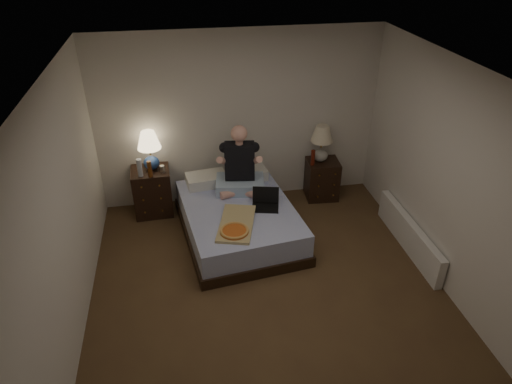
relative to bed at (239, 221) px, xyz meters
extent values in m
cube|color=brown|center=(0.17, -1.23, -0.23)|extent=(4.00, 4.50, 0.00)
cube|color=white|center=(0.17, -1.23, 2.27)|extent=(4.00, 4.50, 0.00)
cube|color=beige|center=(0.17, 1.02, 1.02)|extent=(4.00, 0.00, 2.50)
cube|color=beige|center=(-1.83, -1.23, 1.02)|extent=(0.00, 4.50, 2.50)
cube|color=beige|center=(2.17, -1.23, 1.02)|extent=(0.00, 4.50, 2.50)
cube|color=#6272C4|center=(0.00, 0.00, 0.00)|extent=(1.59, 1.98, 0.45)
cube|color=black|center=(-1.13, 0.79, 0.11)|extent=(0.54, 0.49, 0.68)
cube|color=black|center=(1.38, 0.76, 0.07)|extent=(0.49, 0.45, 0.60)
cylinder|color=silver|center=(-1.24, 0.64, 0.58)|extent=(0.07, 0.07, 0.25)
cylinder|color=#BABBB5|center=(-0.95, 0.70, 0.50)|extent=(0.07, 0.07, 0.10)
cylinder|color=#632F0E|center=(-1.11, 0.60, 0.57)|extent=(0.06, 0.06, 0.23)
cylinder|color=#55170C|center=(1.19, 0.69, 0.49)|extent=(0.06, 0.06, 0.23)
cube|color=silver|center=(2.10, -0.68, -0.03)|extent=(0.10, 1.60, 0.40)
camera|label=1|loc=(-0.66, -4.97, 3.45)|focal=32.00mm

